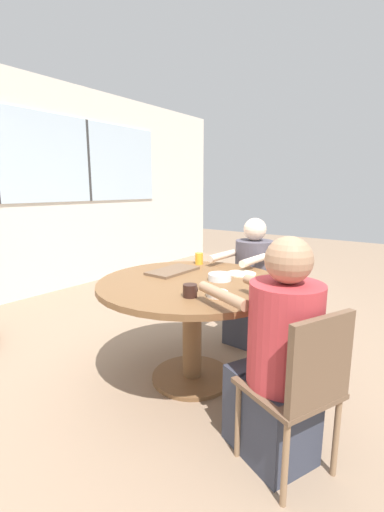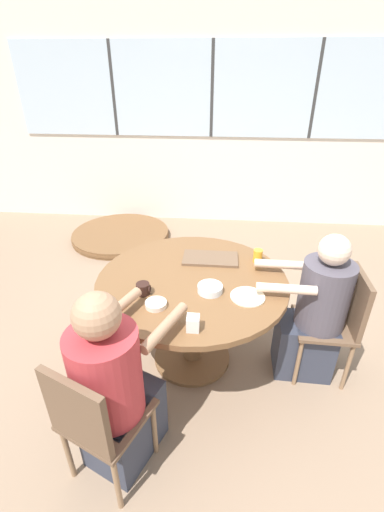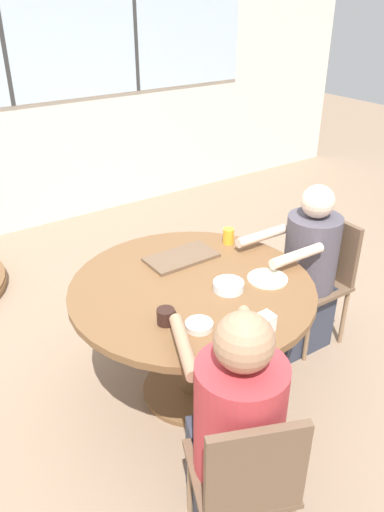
{
  "view_description": "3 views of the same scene",
  "coord_description": "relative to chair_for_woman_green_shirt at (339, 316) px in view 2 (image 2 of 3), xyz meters",
  "views": [
    {
      "loc": [
        -1.88,
        -1.42,
        1.41
      ],
      "look_at": [
        0.0,
        0.0,
        0.94
      ],
      "focal_mm": 24.0,
      "sensor_mm": 36.0,
      "label": 1
    },
    {
      "loc": [
        0.18,
        -2.01,
        2.06
      ],
      "look_at": [
        0.0,
        0.0,
        0.94
      ],
      "focal_mm": 24.0,
      "sensor_mm": 36.0,
      "label": 2
    },
    {
      "loc": [
        -1.31,
        -1.89,
        2.2
      ],
      "look_at": [
        0.0,
        0.0,
        0.94
      ],
      "focal_mm": 35.0,
      "sensor_mm": 36.0,
      "label": 3
    }
  ],
  "objects": [
    {
      "name": "food_tray_dark",
      "position": [
        -0.93,
        0.31,
        0.25
      ],
      "size": [
        0.42,
        0.23,
        0.02
      ],
      "color": "brown",
      "rests_on": "dining_table"
    },
    {
      "name": "bowl_cereal",
      "position": [
        -0.91,
        -0.12,
        0.26
      ],
      "size": [
        0.17,
        0.17,
        0.05
      ],
      "color": "silver",
      "rests_on": "dining_table"
    },
    {
      "name": "chair_for_woman_green_shirt",
      "position": [
        0.0,
        0.0,
        0.0
      ],
      "size": [
        0.41,
        0.41,
        0.87
      ],
      "rotation": [
        0.0,
        0.0,
        1.54
      ],
      "color": "brown",
      "rests_on": "ground_plane"
    },
    {
      "name": "dining_table",
      "position": [
        -1.04,
        0.03,
        0.08
      ],
      "size": [
        1.34,
        1.34,
        0.76
      ],
      "color": "brown",
      "rests_on": "ground_plane"
    },
    {
      "name": "chair_for_man_blue_shirt",
      "position": [
        -1.45,
        -0.93,
        0.0
      ],
      "size": [
        0.52,
        0.52,
        0.87
      ],
      "rotation": [
        0.0,
        0.0,
        -0.4
      ],
      "color": "brown",
      "rests_on": "ground_plane"
    },
    {
      "name": "coffee_mug",
      "position": [
        -1.34,
        -0.18,
        0.28
      ],
      "size": [
        0.09,
        0.09,
        0.08
      ],
      "color": "black",
      "rests_on": "dining_table"
    },
    {
      "name": "ground_plane",
      "position": [
        -1.04,
        0.03,
        -0.52
      ],
      "size": [
        16.0,
        16.0,
        0.0
      ],
      "primitive_type": "plane",
      "color": "#8C725B"
    },
    {
      "name": "juice_glass",
      "position": [
        -0.57,
        0.31,
        0.29
      ],
      "size": [
        0.07,
        0.07,
        0.1
      ],
      "color": "gold",
      "rests_on": "dining_table"
    },
    {
      "name": "folded_table_stack",
      "position": [
        -2.21,
        2.15,
        -0.48
      ],
      "size": [
        1.31,
        1.31,
        0.09
      ],
      "color": "brown",
      "rests_on": "ground_plane"
    },
    {
      "name": "person_man_blue_shirt",
      "position": [
        -1.38,
        -0.78,
        0.01
      ],
      "size": [
        0.58,
        0.73,
        1.19
      ],
      "rotation": [
        0.0,
        0.0,
        -0.4
      ],
      "color": "#333847",
      "rests_on": "ground_plane"
    },
    {
      "name": "person_woman_green_shirt",
      "position": [
        -0.17,
        0.0,
        -0.01
      ],
      "size": [
        0.65,
        0.38,
        1.15
      ],
      "rotation": [
        0.0,
        0.0,
        1.54
      ],
      "color": "#333847",
      "rests_on": "ground_plane"
    },
    {
      "name": "bowl_white_shallow",
      "position": [
        -1.23,
        -0.31,
        0.26
      ],
      "size": [
        0.13,
        0.13,
        0.03
      ],
      "color": "silver",
      "rests_on": "dining_table"
    },
    {
      "name": "plate_tortillas",
      "position": [
        -0.66,
        -0.16,
        0.24
      ],
      "size": [
        0.22,
        0.22,
        0.01
      ],
      "color": "beige",
      "rests_on": "dining_table"
    },
    {
      "name": "milk_carton_small",
      "position": [
        -0.99,
        -0.5,
        0.28
      ],
      "size": [
        0.07,
        0.07,
        0.09
      ],
      "color": "silver",
      "rests_on": "dining_table"
    },
    {
      "name": "wall_back_with_windows",
      "position": [
        -1.04,
        2.93,
        0.91
      ],
      "size": [
        8.4,
        0.08,
        2.8
      ],
      "color": "silver",
      "rests_on": "ground_plane"
    }
  ]
}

